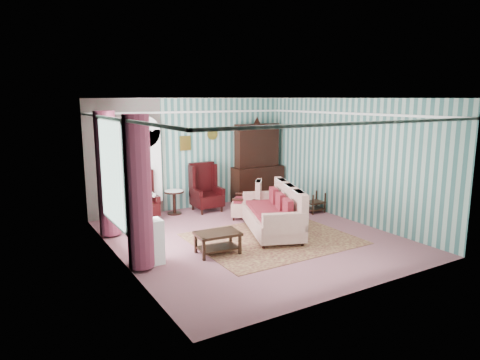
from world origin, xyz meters
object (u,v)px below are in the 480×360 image
sofa (272,212)px  plant_stand (147,243)px  wingback_left (141,195)px  coffee_table (218,243)px  bookcase (145,171)px  dresser_hutch (258,160)px  wingback_right (207,187)px  floral_armchair (247,198)px  nest_table (315,202)px  seated_woman (141,197)px  round_side_table (174,202)px

sofa → plant_stand: bearing=117.4°
wingback_left → coffee_table: wingback_left is taller
bookcase → plant_stand: bearing=-108.5°
coffee_table → plant_stand: bearing=172.4°
dresser_hutch → wingback_left: bearing=-175.6°
coffee_table → wingback_right: bearing=67.2°
sofa → floral_armchair: 1.34m
bookcase → sofa: (1.87, -2.80, -0.65)m
wingback_left → nest_table: (4.07, -1.55, -0.35)m
wingback_left → floral_armchair: (2.30, -1.08, -0.12)m
wingback_left → wingback_right: (1.75, 0.00, 0.00)m
floral_armchair → bookcase: bearing=91.3°
dresser_hutch → nest_table: (0.57, -1.82, -0.91)m
plant_stand → coffee_table: size_ratio=0.97×
wingback_right → seated_woman: (-1.75, 0.00, -0.04)m
wingback_right → coffee_table: 3.20m
sofa → seated_woman: bearing=62.1°
sofa → dresser_hutch: bearing=-6.6°
bookcase → coffee_table: bearing=-85.4°
plant_stand → floral_armchair: floral_armchair is taller
bookcase → floral_armchair: bearing=-35.6°
round_side_table → sofa: (1.22, -2.56, 0.17)m
wingback_right → sofa: (0.37, -2.41, -0.15)m
bookcase → coffee_table: bookcase is taller
wingback_left → coffee_table: size_ratio=1.52×
wingback_left → nest_table: wingback_left is taller
round_side_table → wingback_left: bearing=-170.5°
dresser_hutch → nest_table: 2.11m
nest_table → floral_armchair: size_ratio=0.54×
dresser_hutch → floral_armchair: (-1.20, -1.35, -0.68)m
plant_stand → sofa: 2.94m
bookcase → nest_table: bookcase is taller
sofa → wingback_right: bearing=29.5°
bookcase → round_side_table: bearing=-20.3°
bookcase → seated_woman: (-0.25, -0.39, -0.53)m
round_side_table → nest_table: 3.60m
seated_woman → floral_armchair: bearing=-25.2°
wingback_right → floral_armchair: size_ratio=1.25×
plant_stand → coffee_table: 1.34m
dresser_hutch → seated_woman: 3.56m
wingback_left → sofa: (2.12, -2.41, -0.15)m
floral_armchair → coffee_table: bearing=172.9°
coffee_table → round_side_table: bearing=82.9°
floral_armchair → coffee_table: (-1.78, -1.85, -0.29)m
seated_woman → round_side_table: seated_woman is taller
plant_stand → floral_armchair: size_ratio=0.80×
dresser_hutch → nest_table: size_ratio=4.37×
wingback_left → round_side_table: bearing=9.5°
nest_table → plant_stand: 5.02m
wingback_left → plant_stand: (-0.80, -2.75, -0.22)m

